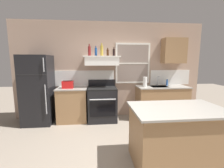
{
  "coord_description": "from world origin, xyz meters",
  "views": [
    {
      "loc": [
        -0.38,
        -2.16,
        1.6
      ],
      "look_at": [
        -0.05,
        1.2,
        1.1
      ],
      "focal_mm": 24.34,
      "sensor_mm": 36.0,
      "label": 1
    }
  ],
  "objects": [
    {
      "name": "bottle_balsamic_dark",
      "position": [
        0.08,
        2.02,
        1.84
      ],
      "size": [
        0.06,
        0.06,
        0.24
      ],
      "color": "black",
      "rests_on": "range_hood_shelf"
    },
    {
      "name": "back_wall",
      "position": [
        0.03,
        2.23,
        1.35
      ],
      "size": [
        5.4,
        0.11,
        2.7
      ],
      "color": "tan",
      "rests_on": "ground_plane"
    },
    {
      "name": "upper_cabinet_right",
      "position": [
        1.8,
        2.04,
        1.9
      ],
      "size": [
        0.64,
        0.32,
        0.7
      ],
      "color": "#9E754C"
    },
    {
      "name": "dish_soap_bottle",
      "position": [
        1.63,
        2.0,
        1.0
      ],
      "size": [
        0.06,
        0.06,
        0.18
      ],
      "primitive_type": "cylinder",
      "color": "blue",
      "rests_on": "counter_right_with_sink"
    },
    {
      "name": "bottle_brown_stout",
      "position": [
        -0.09,
        1.94,
        1.83
      ],
      "size": [
        0.06,
        0.06,
        0.21
      ],
      "color": "#381E0F",
      "rests_on": "range_hood_shelf"
    },
    {
      "name": "toaster",
      "position": [
        -1.15,
        1.85,
        1.01
      ],
      "size": [
        0.3,
        0.2,
        0.19
      ],
      "color": "red",
      "rests_on": "counter_left_of_stove"
    },
    {
      "name": "stove_range",
      "position": [
        -0.25,
        1.86,
        0.46
      ],
      "size": [
        0.76,
        0.69,
        1.09
      ],
      "color": "black",
      "rests_on": "ground_plane"
    },
    {
      "name": "counter_right_with_sink",
      "position": [
        1.45,
        1.9,
        0.46
      ],
      "size": [
        1.43,
        0.63,
        0.91
      ],
      "color": "#9E754C",
      "rests_on": "ground_plane"
    },
    {
      "name": "bottle_blue_liqueur",
      "position": [
        -0.4,
        2.01,
        1.86
      ],
      "size": [
        0.07,
        0.07,
        0.27
      ],
      "color": "#1E478C",
      "rests_on": "range_hood_shelf"
    },
    {
      "name": "sink_faucet",
      "position": [
        1.35,
        2.0,
        1.08
      ],
      "size": [
        0.03,
        0.17,
        0.28
      ],
      "color": "silver",
      "rests_on": "counter_right_with_sink"
    },
    {
      "name": "paper_towel_roll",
      "position": [
        0.94,
        1.9,
        1.04
      ],
      "size": [
        0.11,
        0.11,
        0.27
      ],
      "primitive_type": "cylinder",
      "color": "white",
      "rests_on": "counter_right_with_sink"
    },
    {
      "name": "kitchen_island",
      "position": [
        0.83,
        -0.06,
        0.46
      ],
      "size": [
        1.4,
        0.9,
        0.91
      ],
      "color": "#9E754C",
      "rests_on": "ground_plane"
    },
    {
      "name": "range_hood_shelf",
      "position": [
        -0.25,
        1.96,
        1.62
      ],
      "size": [
        0.96,
        0.52,
        0.24
      ],
      "color": "white"
    },
    {
      "name": "ground_plane",
      "position": [
        0.0,
        0.0,
        0.0
      ],
      "size": [
        16.0,
        16.0,
        0.0
      ],
      "primitive_type": "plane",
      "color": "gray"
    },
    {
      "name": "bottle_champagne_gold_foil",
      "position": [
        -0.25,
        1.91,
        1.89
      ],
      "size": [
        0.08,
        0.08,
        0.33
      ],
      "color": "#B29333",
      "rests_on": "range_hood_shelf"
    },
    {
      "name": "bottle_red_label_wine",
      "position": [
        -0.58,
        1.97,
        1.88
      ],
      "size": [
        0.07,
        0.07,
        0.31
      ],
      "color": "maroon",
      "rests_on": "range_hood_shelf"
    },
    {
      "name": "refrigerator",
      "position": [
        -1.9,
        1.84,
        0.88
      ],
      "size": [
        0.7,
        0.72,
        1.76
      ],
      "color": "black",
      "rests_on": "ground_plane"
    },
    {
      "name": "counter_left_of_stove",
      "position": [
        -1.05,
        1.9,
        0.46
      ],
      "size": [
        0.79,
        0.63,
        0.91
      ],
      "color": "#9E754C",
      "rests_on": "ground_plane"
    }
  ]
}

